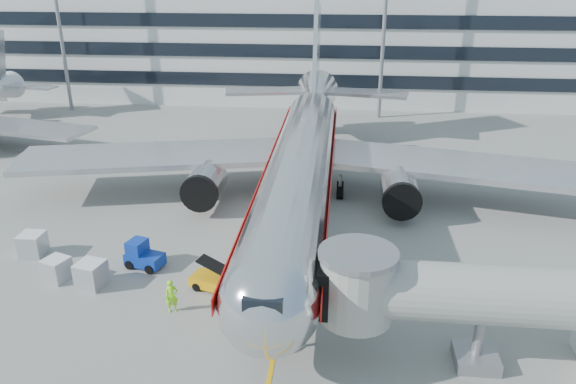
# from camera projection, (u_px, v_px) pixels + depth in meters

# --- Properties ---
(ground) EXTENTS (180.00, 180.00, 0.00)m
(ground) POSITION_uv_depth(u_px,v_px,m) (289.00, 274.00, 37.50)
(ground) COLOR gray
(ground) RESTS_ON ground
(lead_in_line) EXTENTS (0.25, 70.00, 0.01)m
(lead_in_line) POSITION_uv_depth(u_px,v_px,m) (301.00, 213.00, 46.70)
(lead_in_line) COLOR #FDB60D
(lead_in_line) RESTS_ON ground
(main_jet) EXTENTS (50.95, 48.70, 16.06)m
(main_jet) POSITION_uv_depth(u_px,v_px,m) (303.00, 158.00, 46.68)
(main_jet) COLOR silver
(main_jet) RESTS_ON ground
(jet_bridge) EXTENTS (17.80, 4.50, 7.00)m
(jet_bridge) POSITION_uv_depth(u_px,v_px,m) (520.00, 302.00, 27.55)
(jet_bridge) COLOR silver
(jet_bridge) RESTS_ON ground
(terminal) EXTENTS (150.00, 24.25, 15.60)m
(terminal) POSITION_uv_depth(u_px,v_px,m) (325.00, 42.00, 87.88)
(terminal) COLOR silver
(terminal) RESTS_ON ground
(light_mast_centre) EXTENTS (2.40, 1.20, 25.45)m
(light_mast_centre) POSITION_uv_depth(u_px,v_px,m) (386.00, 1.00, 69.78)
(light_mast_centre) COLOR gray
(light_mast_centre) RESTS_ON ground
(belt_loader) EXTENTS (4.43, 2.69, 2.07)m
(belt_loader) POSITION_uv_depth(u_px,v_px,m) (222.00, 282.00, 35.41)
(belt_loader) COLOR orange
(belt_loader) RESTS_ON ground
(baggage_tug) EXTENTS (2.82, 2.19, 1.89)m
(baggage_tug) POSITION_uv_depth(u_px,v_px,m) (143.00, 255.00, 38.20)
(baggage_tug) COLOR #0E309B
(baggage_tug) RESTS_ON ground
(cargo_container_left) EXTENTS (1.85, 1.85, 1.54)m
(cargo_container_left) POSITION_uv_depth(u_px,v_px,m) (57.00, 269.00, 36.60)
(cargo_container_left) COLOR #B6B9BE
(cargo_container_left) RESTS_ON ground
(cargo_container_right) EXTENTS (1.59, 1.59, 1.69)m
(cargo_container_right) POSITION_uv_depth(u_px,v_px,m) (33.00, 245.00, 39.61)
(cargo_container_right) COLOR #B6B9BE
(cargo_container_right) RESTS_ON ground
(cargo_container_front) EXTENTS (1.91, 1.91, 1.70)m
(cargo_container_front) POSITION_uv_depth(u_px,v_px,m) (91.00, 274.00, 35.83)
(cargo_container_front) COLOR #B6B9BE
(cargo_container_front) RESTS_ON ground
(ramp_worker) EXTENTS (0.89, 0.77, 2.06)m
(ramp_worker) POSITION_uv_depth(u_px,v_px,m) (172.00, 296.00, 33.15)
(ramp_worker) COLOR #90FF1A
(ramp_worker) RESTS_ON ground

